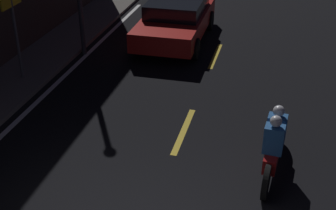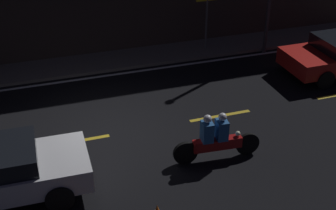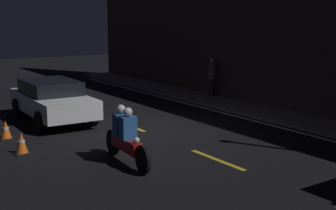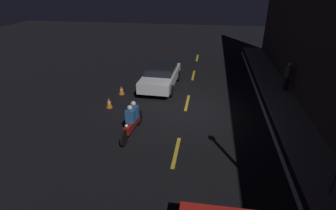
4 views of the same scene
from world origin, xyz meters
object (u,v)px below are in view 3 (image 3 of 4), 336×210
(traffic_cone_near, at_px, (6,130))
(traffic_cone_mid, at_px, (22,143))
(motorcycle, at_px, (125,137))
(pedestrian, at_px, (212,77))
(sedan_white, at_px, (52,99))

(traffic_cone_near, xyz_separation_m, traffic_cone_mid, (1.76, -0.07, 0.01))
(motorcycle, bearing_deg, pedestrian, 132.83)
(motorcycle, relative_size, pedestrian, 1.46)
(traffic_cone_near, relative_size, traffic_cone_mid, 0.95)
(traffic_cone_mid, relative_size, pedestrian, 0.35)
(motorcycle, xyz_separation_m, traffic_cone_near, (-3.93, -1.80, -0.39))
(traffic_cone_near, height_order, pedestrian, pedestrian)
(sedan_white, height_order, pedestrian, pedestrian)
(sedan_white, height_order, traffic_cone_near, sedan_white)
(sedan_white, relative_size, traffic_cone_near, 7.92)
(traffic_cone_near, distance_m, traffic_cone_mid, 1.76)
(motorcycle, xyz_separation_m, traffic_cone_mid, (-2.17, -1.87, -0.37))
(sedan_white, relative_size, pedestrian, 2.62)
(sedan_white, bearing_deg, motorcycle, -0.44)
(sedan_white, xyz_separation_m, traffic_cone_mid, (3.32, -2.06, -0.48))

